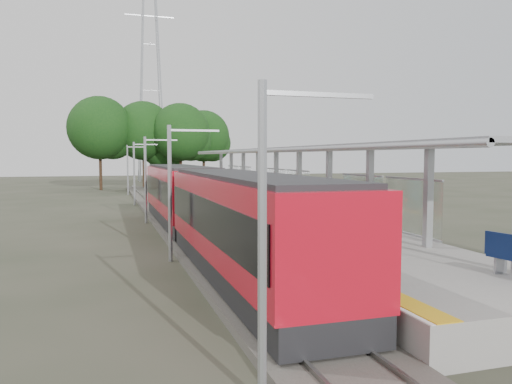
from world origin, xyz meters
TOP-DOWN VIEW (x-y plane):
  - ground at (0.00, 0.00)m, footprint 200.00×200.00m
  - trackbed at (-4.50, 20.00)m, footprint 3.00×70.00m
  - platform at (0.00, 20.00)m, footprint 6.00×50.00m
  - tactile_strip at (-2.55, 20.00)m, footprint 0.60×50.00m
  - end_fence at (0.00, 44.95)m, footprint 6.00×0.10m
  - train at (-4.50, 9.49)m, footprint 2.74×27.60m
  - canopy at (1.61, 16.19)m, footprint 3.27×38.00m
  - pylon at (-1.00, 73.00)m, footprint 8.00×4.00m
  - tree_cluster at (-2.43, 52.73)m, footprint 21.02×11.69m
  - catenary_masts at (-6.22, 19.00)m, footprint 2.08×48.16m
  - bench_mid at (1.69, 22.54)m, footprint 0.64×1.56m
  - bench_far at (1.94, 33.73)m, footprint 1.05×1.63m
  - info_pillar_near at (1.46, 12.49)m, footprint 0.38×0.38m
  - info_pillar_far at (0.59, 22.03)m, footprint 0.37×0.37m
  - litter_bin at (1.54, 9.09)m, footprint 0.46×0.46m

SIDE VIEW (x-z plane):
  - ground at x=0.00m, z-range 0.00..0.00m
  - trackbed at x=-4.50m, z-range 0.00..0.24m
  - platform at x=0.00m, z-range 0.00..1.00m
  - tactile_strip at x=-2.55m, z-range 1.00..1.02m
  - litter_bin at x=1.54m, z-range 1.00..1.81m
  - bench_mid at x=1.69m, z-range 1.03..2.07m
  - bench_far at x=1.94m, z-range 1.03..2.10m
  - end_fence at x=0.00m, z-range 1.00..2.20m
  - info_pillar_far at x=0.59m, z-range 0.89..2.55m
  - info_pillar_near at x=1.46m, z-range 0.89..2.56m
  - train at x=-4.50m, z-range 0.24..3.86m
  - catenary_masts at x=-6.22m, z-range 0.21..5.61m
  - canopy at x=1.61m, z-range 2.37..6.03m
  - tree_cluster at x=-2.43m, z-range 1.39..12.98m
  - pylon at x=-1.00m, z-range 0.00..38.00m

